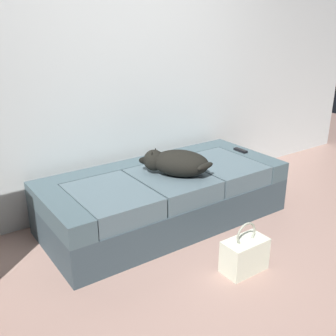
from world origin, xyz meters
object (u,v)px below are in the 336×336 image
(dog_dark, at_px, (176,163))
(tv_remote, at_px, (241,150))
(couch, at_px, (165,197))
(handbag, at_px, (245,255))

(dog_dark, relative_size, tv_remote, 3.72)
(couch, height_order, tv_remote, tv_remote)
(couch, relative_size, dog_dark, 3.74)
(handbag, bearing_deg, tv_remote, 47.52)
(couch, distance_m, handbag, 0.94)
(dog_dark, height_order, handbag, dog_dark)
(couch, xyz_separation_m, handbag, (0.04, -0.93, -0.10))
(couch, relative_size, handbag, 5.51)
(couch, height_order, handbag, couch)
(dog_dark, xyz_separation_m, handbag, (0.00, -0.82, -0.44))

